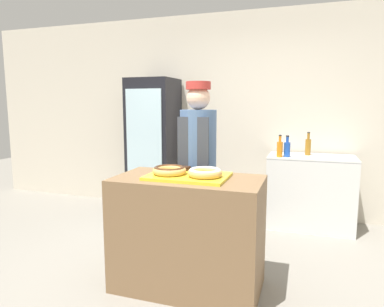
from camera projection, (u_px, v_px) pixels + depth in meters
name	position (u px, v px, depth m)	size (l,w,h in m)	color
ground_plane	(188.00, 286.00, 2.84)	(14.00, 14.00, 0.00)	gray
wall_back	(239.00, 115.00, 4.64)	(8.00, 0.06, 2.70)	beige
display_counter	(188.00, 233.00, 2.77)	(1.17, 0.63, 0.92)	brown
serving_tray	(188.00, 176.00, 2.70)	(0.63, 0.44, 0.02)	yellow
donut_chocolate_glaze	(169.00, 170.00, 2.72)	(0.27, 0.27, 0.06)	tan
donut_light_glaze	(205.00, 172.00, 2.62)	(0.27, 0.27, 0.06)	tan
brownie_back_left	(185.00, 168.00, 2.88)	(0.08, 0.08, 0.03)	black
brownie_back_right	(204.00, 170.00, 2.83)	(0.08, 0.08, 0.03)	black
baker_person	(198.00, 165.00, 3.29)	(0.35, 0.35, 1.70)	#4C4C51
beverage_fridge	(154.00, 146.00, 4.71)	(0.60, 0.61, 1.83)	black
chest_freezer	(310.00, 192.00, 4.14)	(1.00, 0.57, 0.88)	silver
bottle_orange	(280.00, 149.00, 4.00)	(0.07, 0.07, 0.26)	orange
bottle_blue	(287.00, 149.00, 4.01)	(0.07, 0.07, 0.25)	#1E4CB2
bottle_amber	(308.00, 146.00, 4.15)	(0.07, 0.07, 0.28)	#99661E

